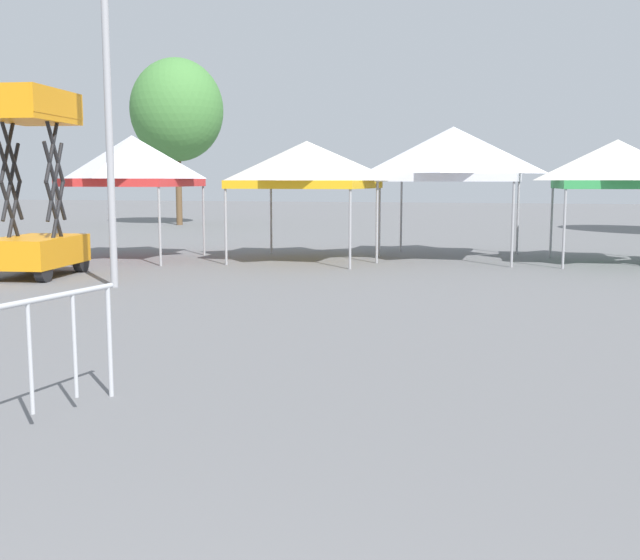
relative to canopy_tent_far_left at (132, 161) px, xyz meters
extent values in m
cylinder|color=#9E9EA3|center=(-1.34, -1.39, -1.48)|extent=(0.06, 0.06, 2.08)
cylinder|color=#9E9EA3|center=(1.39, -1.34, -1.48)|extent=(0.06, 0.06, 2.08)
cylinder|color=#9E9EA3|center=(-1.39, 1.34, -1.48)|extent=(0.06, 0.06, 2.08)
cylinder|color=#9E9EA3|center=(1.34, 1.39, -1.48)|extent=(0.06, 0.06, 2.08)
pyramid|color=white|center=(0.00, 0.00, 0.10)|extent=(2.93, 2.93, 1.09)
cube|color=red|center=(0.00, 0.00, -0.54)|extent=(2.90, 2.90, 0.20)
cylinder|color=#9E9EA3|center=(2.82, -0.71, -1.50)|extent=(0.06, 0.06, 2.03)
cylinder|color=#9E9EA3|center=(5.91, -0.83, -1.50)|extent=(0.06, 0.06, 2.03)
cylinder|color=#9E9EA3|center=(2.94, 2.38, -1.50)|extent=(0.06, 0.06, 2.03)
cylinder|color=#9E9EA3|center=(6.03, 2.26, -1.50)|extent=(0.06, 0.06, 2.03)
pyramid|color=white|center=(4.42, 0.77, 0.00)|extent=(3.37, 3.37, 0.98)
cube|color=yellow|center=(4.42, 0.77, -0.59)|extent=(3.34, 3.34, 0.20)
cylinder|color=#9E9EA3|center=(6.26, 0.62, -1.42)|extent=(0.06, 0.06, 2.20)
cylinder|color=#9E9EA3|center=(9.50, 0.51, -1.42)|extent=(0.06, 0.06, 2.20)
cylinder|color=#9E9EA3|center=(6.37, 3.86, -1.42)|extent=(0.06, 0.06, 2.20)
cylinder|color=#9E9EA3|center=(9.61, 3.75, -1.42)|extent=(0.06, 0.06, 2.20)
pyramid|color=white|center=(7.93, 2.18, 0.28)|extent=(3.51, 3.51, 1.19)
cube|color=white|center=(7.93, 2.18, -0.42)|extent=(3.48, 3.48, 0.20)
cylinder|color=#9E9EA3|center=(10.65, 0.50, -1.50)|extent=(0.06, 0.06, 2.03)
cylinder|color=#9E9EA3|center=(10.47, 3.12, -1.50)|extent=(0.06, 0.06, 2.03)
pyramid|color=white|center=(11.87, 1.90, 0.00)|extent=(2.94, 2.94, 0.97)
cube|color=green|center=(11.87, 1.90, -0.59)|extent=(2.91, 2.91, 0.20)
cylinder|color=black|center=(0.46, -4.60, -2.28)|extent=(0.24, 0.50, 0.48)
cylinder|color=black|center=(-0.95, -3.04, -2.28)|extent=(0.24, 0.50, 0.48)
cylinder|color=black|center=(0.23, -2.89, -2.28)|extent=(0.24, 0.50, 0.48)
cube|color=orange|center=(-0.25, -3.82, -1.98)|extent=(1.69, 2.46, 0.60)
cylinder|color=black|center=(-0.73, -3.89, -1.29)|extent=(0.19, 0.85, 1.64)
cylinder|color=black|center=(-0.73, -3.89, -1.29)|extent=(0.19, 0.85, 1.64)
cylinder|color=black|center=(0.24, -3.76, -1.29)|extent=(0.19, 0.85, 1.64)
cylinder|color=black|center=(0.24, -3.76, -1.29)|extent=(0.19, 0.85, 1.64)
cylinder|color=black|center=(-0.73, -3.89, -0.52)|extent=(0.19, 0.85, 1.64)
cylinder|color=black|center=(-0.73, -3.89, -0.52)|extent=(0.19, 0.85, 1.64)
cylinder|color=black|center=(0.24, -3.76, -0.52)|extent=(0.19, 0.85, 1.64)
cylinder|color=black|center=(0.24, -3.76, -0.52)|extent=(0.19, 0.85, 1.64)
cylinder|color=black|center=(-0.73, -3.89, 0.26)|extent=(0.19, 0.85, 1.64)
cylinder|color=black|center=(-0.73, -3.89, 0.26)|extent=(0.19, 0.85, 1.64)
cylinder|color=black|center=(0.24, -3.76, 0.26)|extent=(0.19, 0.85, 1.64)
cylinder|color=black|center=(0.24, -3.76, 0.26)|extent=(0.19, 0.85, 1.64)
cube|color=orange|center=(-0.25, -3.82, 0.76)|extent=(1.60, 2.34, 0.12)
cube|color=orange|center=(-0.11, -4.87, 1.10)|extent=(1.33, 0.23, 0.55)
cube|color=orange|center=(-0.38, -2.77, 1.10)|extent=(1.33, 0.23, 0.55)
cube|color=orange|center=(0.39, -3.74, 1.10)|extent=(0.34, 2.17, 0.55)
cylinder|color=#9E9EA3|center=(2.19, -4.86, 1.99)|extent=(0.14, 0.14, 9.03)
cylinder|color=brown|center=(-5.50, 14.35, -0.76)|extent=(0.28, 0.28, 3.52)
ellipsoid|color=#47843D|center=(-5.50, 14.35, 2.68)|extent=(4.19, 4.19, 4.60)
cylinder|color=#B7BABF|center=(5.82, -12.49, -1.47)|extent=(0.35, 2.08, 0.05)
cylinder|color=#B7BABF|center=(5.97, -11.51, -1.99)|extent=(0.04, 0.04, 1.05)
cylinder|color=#B7BABF|center=(5.90, -11.98, -1.94)|extent=(0.04, 0.04, 0.92)
cylinder|color=#B7BABF|center=(5.82, -12.49, -1.94)|extent=(0.04, 0.04, 0.92)
camera|label=1|loc=(9.64, -17.71, -0.50)|focal=42.46mm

